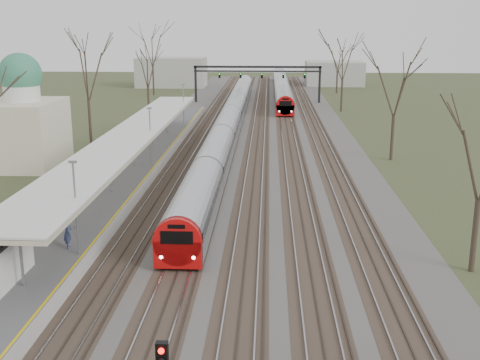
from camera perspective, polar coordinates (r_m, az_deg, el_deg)
name	(u,v)px	position (r m, az deg, el deg)	size (l,w,h in m)	color
track_bed	(252,134)	(71.32, 1.17, 4.34)	(24.00, 160.00, 0.22)	#474442
platform	(144,163)	(55.22, -9.06, 1.58)	(3.50, 69.00, 1.00)	#9E9B93
canopy	(132,135)	(50.22, -10.25, 4.23)	(4.10, 50.00, 3.11)	slate
dome_building	(6,126)	(58.97, -21.27, 4.78)	(10.00, 8.00, 10.30)	beige
signal_gantry	(258,73)	(100.47, 1.68, 10.11)	(21.00, 0.59, 6.08)	black
tree_west_far	(87,70)	(66.17, -14.34, 10.04)	(5.50, 5.50, 11.33)	#2D231C
tree_east_far	(396,84)	(58.62, 14.54, 8.78)	(5.00, 5.00, 10.30)	#2D231C
train_near	(231,118)	(75.02, -0.87, 5.95)	(2.62, 90.21, 3.05)	#A5A8AF
train_far	(281,86)	(114.01, 3.94, 8.88)	(2.62, 60.21, 3.05)	#A5A8AF
passenger	(68,232)	(33.68, -16.03, -4.75)	(0.68, 0.45, 1.87)	navy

